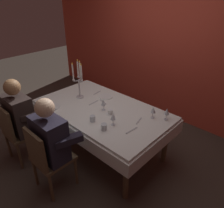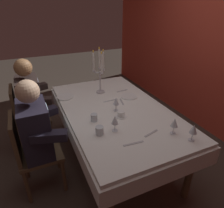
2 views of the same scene
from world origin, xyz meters
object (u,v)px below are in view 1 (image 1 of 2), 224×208
Objects in this scene: seated_diner_0 at (18,114)px; dining_table at (102,115)px; coffee_cup_0 at (110,112)px; dinner_plate_1 at (53,107)px; water_tumbler_0 at (104,127)px; dinner_plate_0 at (106,97)px; water_tumbler_1 at (93,119)px; seated_diner_1 at (49,138)px; wine_glass_0 at (167,112)px; wine_glass_3 at (153,110)px; wine_glass_1 at (113,117)px; candelabra at (79,81)px; wine_glass_2 at (103,103)px.

dining_table is at bearing 51.40° from seated_diner_0.
dinner_plate_1 is at bearing -148.81° from coffee_cup_0.
water_tumbler_0 reaches higher than coffee_cup_0.
dinner_plate_0 is 2.69× the size of water_tumbler_1.
dining_table is at bearing 116.83° from water_tumbler_1.
seated_diner_1 reaches higher than water_tumbler_1.
wine_glass_0 and wine_glass_3 have the same top height.
water_tumbler_0 is at bearing 7.02° from dinner_plate_1.
wine_glass_1 is 0.13× the size of seated_diner_0.
coffee_cup_0 is (0.68, -0.03, -0.25)m from candelabra.
wine_glass_1 reaches higher than water_tumbler_1.
dinner_plate_1 is (-0.32, -0.75, 0.00)m from dinner_plate_0.
seated_diner_0 is (-0.22, -0.89, -0.28)m from candelabra.
wine_glass_0 reaches higher than dinner_plate_1.
water_tumbler_1 is at bearing -26.36° from candelabra.
dinner_plate_1 is 1.58m from wine_glass_0.
water_tumbler_0 is 0.07× the size of seated_diner_1.
seated_diner_0 is at bearing -147.92° from wine_glass_1.
seated_diner_1 is at bearing -58.55° from candelabra.
wine_glass_0 and wine_glass_1 have the same top height.
wine_glass_1 reaches higher than coffee_cup_0.
dinner_plate_1 is 0.47m from seated_diner_0.
wine_glass_3 is at bearing 60.84° from wine_glass_1.
dinner_plate_1 is at bearing -164.00° from wine_glass_1.
dinner_plate_1 is (-0.04, -0.46, -0.27)m from candelabra.
wine_glass_3 is (-0.15, -0.08, 0.00)m from wine_glass_0.
dining_table is 0.24m from wine_glass_2.
candelabra reaches higher than wine_glass_0.
wine_glass_2 is at bearing -49.95° from dinner_plate_0.
seated_diner_0 is (-0.86, -0.57, -0.04)m from water_tumbler_1.
dinner_plate_0 is at bearing 179.50° from wine_glass_3.
candelabra is 0.92m from wine_glass_1.
seated_diner_0 is 1.00× the size of seated_diner_1.
wine_glass_1 is at bearing -39.29° from coffee_cup_0.
wine_glass_1 is 0.78m from seated_diner_1.
seated_diner_1 is (-0.75, -1.25, -0.12)m from wine_glass_0.
candelabra is 7.73× the size of water_tumbler_1.
dinner_plate_1 is (-0.53, -0.46, 0.13)m from dining_table.
coffee_cup_0 is (0.04, 0.29, -0.01)m from water_tumbler_1.
dinner_plate_1 is at bearing -95.16° from candelabra.
dinner_plate_1 is 1.32× the size of wine_glass_0.
wine_glass_2 is (0.26, -0.30, 0.11)m from dinner_plate_0.
dinner_plate_0 is at bearing 66.54° from dinner_plate_1.
water_tumbler_1 is (-0.66, -0.68, -0.08)m from wine_glass_0.
seated_diner_1 reaches higher than coffee_cup_0.
dinner_plate_0 is 1.29× the size of wine_glass_0.
seated_diner_1 is (0.59, -0.43, -0.01)m from dinner_plate_1.
dinner_plate_1 is 0.17× the size of seated_diner_0.
wine_glass_3 is 1.81m from seated_diner_0.
wine_glass_2 reaches higher than water_tumbler_0.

